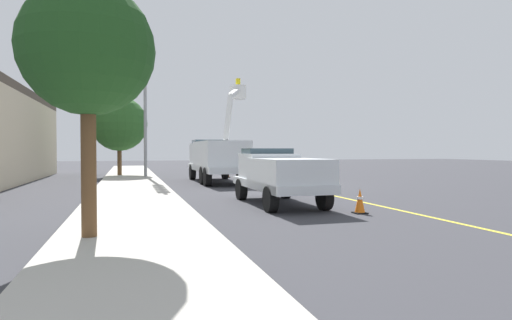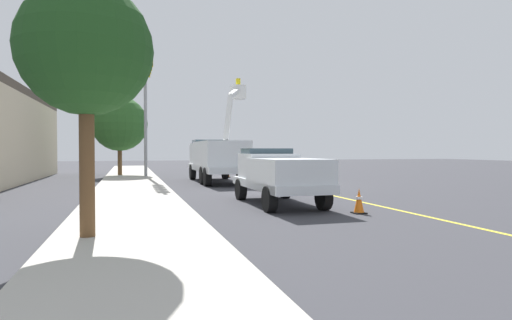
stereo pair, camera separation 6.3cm
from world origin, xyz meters
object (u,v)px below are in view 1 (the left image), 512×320
Objects in this scene: passing_minivan at (275,163)px; traffic_cone_mid_rear at (227,172)px; traffic_cone_leading at (360,201)px; traffic_cone_mid_front at (273,180)px; service_pickup_truck at (279,174)px; utility_bucket_truck at (217,156)px; traffic_signal_mast at (146,86)px.

passing_minivan reaches higher than traffic_cone_mid_rear.
traffic_cone_mid_rear is (18.76, 0.44, 0.03)m from traffic_cone_leading.
service_pickup_truck is at bearing 164.53° from traffic_cone_mid_front.
utility_bucket_truck is 9.34m from passing_minivan.
traffic_cone_mid_front is (9.17, -0.03, 0.04)m from traffic_cone_leading.
service_pickup_truck is 16.05m from traffic_cone_mid_rear.
traffic_signal_mast is at bearing 16.57° from service_pickup_truck.
service_pickup_truck reaches higher than traffic_cone_mid_rear.
traffic_cone_leading is at bearing -160.74° from traffic_signal_mast.
utility_bucket_truck is 9.73× the size of traffic_cone_mid_rear.
passing_minivan is 6.12× the size of traffic_cone_leading.
traffic_cone_mid_rear is (9.59, 0.47, -0.01)m from traffic_cone_mid_front.
passing_minivan is 12.96m from traffic_cone_mid_front.
traffic_cone_mid_rear is (4.38, -1.52, -1.19)m from utility_bucket_truck.
traffic_signal_mast reaches higher than service_pickup_truck.
traffic_signal_mast is at bearing 36.19° from traffic_cone_mid_front.
traffic_signal_mast is (17.63, 6.16, 5.91)m from traffic_cone_leading.
traffic_cone_leading is 0.91× the size of traffic_cone_mid_front.
utility_bucket_truck is 4.78m from traffic_cone_mid_rear.
passing_minivan is 21.86m from traffic_cone_leading.
utility_bucket_truck is 9.45× the size of traffic_cone_mid_front.
utility_bucket_truck reaches higher than traffic_cone_mid_front.
traffic_signal_mast is at bearing 19.26° from traffic_cone_leading.
passing_minivan is at bearing -40.56° from utility_bucket_truck.
service_pickup_truck is at bearing -163.43° from traffic_signal_mast.
traffic_signal_mast is (-1.14, 5.71, 5.88)m from traffic_cone_mid_rear.
utility_bucket_truck is at bearing 139.44° from passing_minivan.
utility_bucket_truck is at bearing 20.90° from traffic_cone_mid_front.
traffic_cone_mid_rear is (15.98, -1.30, -0.70)m from service_pickup_truck.
traffic_cone_leading is 0.93× the size of traffic_cone_mid_rear.
passing_minivan reaches higher than traffic_cone_leading.
traffic_cone_mid_rear is at bearing -19.13° from utility_bucket_truck.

